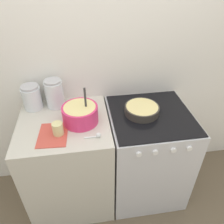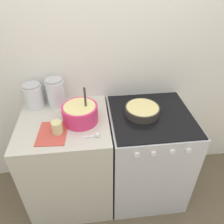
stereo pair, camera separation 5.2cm
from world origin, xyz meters
name	(u,v)px [view 1 (the left image)]	position (x,y,z in m)	size (l,w,h in m)	color
ground_plane	(114,220)	(0.00, 0.00, 0.00)	(12.00, 12.00, 0.00)	brown
wall_back	(102,68)	(0.00, 0.70, 1.20)	(4.41, 0.05, 2.40)	white
countertop_cabinet	(70,163)	(-0.35, 0.34, 0.47)	(0.71, 0.68, 0.93)	beige
stove	(146,154)	(0.35, 0.34, 0.47)	(0.68, 0.69, 0.93)	silver
mixing_bowl	(80,113)	(-0.22, 0.33, 1.01)	(0.27, 0.27, 0.29)	#E0336B
baking_pan	(142,110)	(0.28, 0.36, 0.97)	(0.28, 0.28, 0.07)	#38332D
storage_jar_left	(32,99)	(-0.60, 0.58, 1.02)	(0.16, 0.16, 0.21)	silver
storage_jar_middle	(55,95)	(-0.41, 0.58, 1.04)	(0.15, 0.15, 0.24)	silver
tin_can	(58,129)	(-0.38, 0.20, 0.98)	(0.08, 0.08, 0.10)	beige
recipe_page	(53,135)	(-0.42, 0.19, 0.93)	(0.22, 0.28, 0.01)	#CC4C3F
measuring_spoon	(97,136)	(-0.11, 0.12, 0.95)	(0.12, 0.04, 0.04)	white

